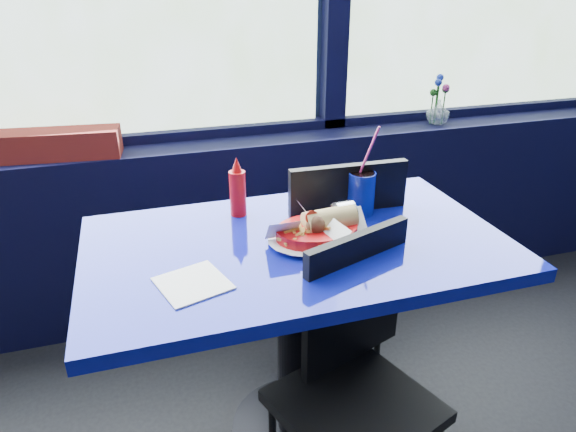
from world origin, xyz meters
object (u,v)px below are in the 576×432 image
object	(u,v)px
food_basket	(319,230)
soda_cup	(361,192)
chair_near_back	(331,255)
ketchup_bottle	(238,190)
chair_near_front	(354,365)
planter_box	(48,145)
flower_vase	(438,109)
near_table	(297,294)

from	to	relation	value
food_basket	soda_cup	xyz separation A→B (m)	(0.20, 0.14, 0.04)
chair_near_back	food_basket	bearing A→B (deg)	62.48
ketchup_bottle	chair_near_front	bearing A→B (deg)	-66.03
chair_near_front	planter_box	xyz separation A→B (m)	(-0.82, 1.09, 0.38)
flower_vase	ketchup_bottle	distance (m)	1.26
ketchup_bottle	soda_cup	bearing A→B (deg)	-15.07
chair_near_front	flower_vase	distance (m)	1.46
planter_box	ketchup_bottle	size ratio (longest dim) A/B	2.80
chair_near_front	flower_vase	world-z (taller)	flower_vase
chair_near_back	planter_box	xyz separation A→B (m)	(-0.95, 0.58, 0.33)
ketchup_bottle	soda_cup	xyz separation A→B (m)	(0.38, -0.10, -0.01)
near_table	soda_cup	bearing A→B (deg)	26.10
chair_near_back	planter_box	distance (m)	1.16
planter_box	chair_near_back	bearing A→B (deg)	-24.96
near_table	soda_cup	size ratio (longest dim) A/B	4.17
chair_near_front	food_basket	size ratio (longest dim) A/B	2.70
chair_near_front	soda_cup	world-z (taller)	soda_cup
chair_near_front	soda_cup	size ratio (longest dim) A/B	2.87
chair_near_back	near_table	bearing A→B (deg)	52.50
planter_box	ketchup_bottle	world-z (taller)	ketchup_bottle
planter_box	food_basket	bearing A→B (deg)	-41.03
chair_near_front	soda_cup	distance (m)	0.53
chair_near_back	ketchup_bottle	bearing A→B (deg)	8.32
flower_vase	chair_near_back	bearing A→B (deg)	-142.70
near_table	chair_near_front	bearing A→B (deg)	-70.65
chair_near_back	flower_vase	bearing A→B (deg)	-140.97
food_basket	ketchup_bottle	distance (m)	0.31
flower_vase	food_basket	size ratio (longest dim) A/B	0.75
soda_cup	planter_box	bearing A→B (deg)	143.99
food_basket	soda_cup	distance (m)	0.24
planter_box	ketchup_bottle	distance (m)	0.87
chair_near_back	soda_cup	size ratio (longest dim) A/B	3.15
near_table	planter_box	bearing A→B (deg)	131.09
planter_box	food_basket	size ratio (longest dim) A/B	1.75
near_table	food_basket	size ratio (longest dim) A/B	3.92
chair_near_front	near_table	bearing A→B (deg)	89.84
near_table	ketchup_bottle	world-z (taller)	ketchup_bottle
near_table	planter_box	distance (m)	1.15
chair_near_front	chair_near_back	world-z (taller)	chair_near_back
ketchup_bottle	planter_box	bearing A→B (deg)	134.75
chair_near_front	ketchup_bottle	world-z (taller)	ketchup_bottle
chair_near_back	soda_cup	bearing A→B (deg)	106.49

